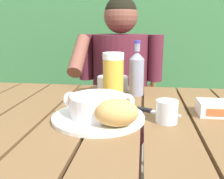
{
  "coord_description": "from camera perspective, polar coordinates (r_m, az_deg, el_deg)",
  "views": [
    {
      "loc": [
        0.07,
        -0.75,
        1.05
      ],
      "look_at": [
        -0.03,
        0.07,
        0.84
      ],
      "focal_mm": 40.0,
      "sensor_mm": 36.0,
      "label": 1
    }
  ],
  "objects": [
    {
      "name": "table_knife",
      "position": [
        0.85,
        8.78,
        -4.87
      ],
      "size": [
        0.16,
        0.08,
        0.01
      ],
      "color": "silver",
      "rests_on": "dining_table"
    },
    {
      "name": "beer_glass",
      "position": [
        0.98,
        0.29,
        3.13
      ],
      "size": [
        0.08,
        0.08,
        0.18
      ],
      "color": "gold",
      "rests_on": "dining_table"
    },
    {
      "name": "diner_bowl",
      "position": [
        1.11,
        0.12,
        1.32
      ],
      "size": [
        0.13,
        0.13,
        0.06
      ],
      "color": "white",
      "rests_on": "dining_table"
    },
    {
      "name": "serving_plate",
      "position": [
        0.78,
        -3.09,
        -6.29
      ],
      "size": [
        0.29,
        0.29,
        0.01
      ],
      "color": "white",
      "rests_on": "dining_table"
    },
    {
      "name": "soup_bowl",
      "position": [
        0.77,
        -3.13,
        -3.55
      ],
      "size": [
        0.22,
        0.17,
        0.07
      ],
      "color": "white",
      "rests_on": "serving_plate"
    },
    {
      "name": "butter_tub",
      "position": [
        0.88,
        22.75,
        -3.96
      ],
      "size": [
        0.12,
        0.09,
        0.04
      ],
      "color": "white",
      "rests_on": "dining_table"
    },
    {
      "name": "person_eating",
      "position": [
        1.45,
        1.63,
        0.92
      ],
      "size": [
        0.48,
        0.47,
        1.21
      ],
      "color": "#551D2B",
      "rests_on": "ground_plane"
    },
    {
      "name": "beer_bottle",
      "position": [
        1.03,
        5.63,
        3.87
      ],
      "size": [
        0.06,
        0.06,
        0.23
      ],
      "color": "gray",
      "rests_on": "dining_table"
    },
    {
      "name": "bread_roll",
      "position": [
        0.69,
        1.05,
        -5.29
      ],
      "size": [
        0.13,
        0.11,
        0.08
      ],
      "color": "tan",
      "rests_on": "serving_plate"
    },
    {
      "name": "hedge_backdrop",
      "position": [
        2.55,
        9.84,
        13.81
      ],
      "size": [
        3.84,
        0.97,
        2.45
      ],
      "color": "#3B7641",
      "rests_on": "ground_plane"
    },
    {
      "name": "chair_near_diner",
      "position": [
        1.7,
        2.31,
        -5.38
      ],
      "size": [
        0.45,
        0.41,
        0.93
      ],
      "color": "brown",
      "rests_on": "ground_plane"
    },
    {
      "name": "water_glass_small",
      "position": [
        0.76,
        12.41,
        -4.92
      ],
      "size": [
        0.07,
        0.07,
        0.07
      ],
      "color": "silver",
      "rests_on": "dining_table"
    },
    {
      "name": "dining_table",
      "position": [
        0.84,
        1.44,
        -12.37
      ],
      "size": [
        1.37,
        0.84,
        0.77
      ],
      "color": "brown",
      "rests_on": "ground_plane"
    }
  ]
}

